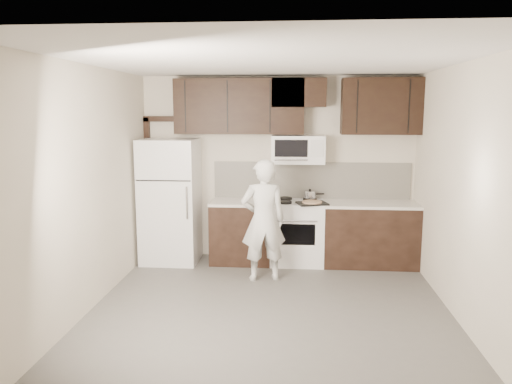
# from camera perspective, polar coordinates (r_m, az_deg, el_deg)

# --- Properties ---
(floor) EXTENTS (4.50, 4.50, 0.00)m
(floor) POSITION_cam_1_polar(r_m,az_deg,el_deg) (5.60, 1.49, -13.91)
(floor) COLOR #585552
(floor) RESTS_ON ground
(back_wall) EXTENTS (4.00, 0.00, 4.00)m
(back_wall) POSITION_cam_1_polar(r_m,az_deg,el_deg) (7.44, 2.50, 2.71)
(back_wall) COLOR beige
(back_wall) RESTS_ON ground
(ceiling) EXTENTS (4.50, 4.50, 0.00)m
(ceiling) POSITION_cam_1_polar(r_m,az_deg,el_deg) (5.16, 1.62, 14.78)
(ceiling) COLOR white
(ceiling) RESTS_ON back_wall
(counter_run) EXTENTS (2.95, 0.64, 0.91)m
(counter_run) POSITION_cam_1_polar(r_m,az_deg,el_deg) (7.30, 7.11, -4.63)
(counter_run) COLOR black
(counter_run) RESTS_ON floor
(stove) EXTENTS (0.76, 0.66, 0.94)m
(stove) POSITION_cam_1_polar(r_m,az_deg,el_deg) (7.29, 4.72, -4.57)
(stove) COLOR white
(stove) RESTS_ON floor
(backsplash) EXTENTS (2.90, 0.02, 0.54)m
(backsplash) POSITION_cam_1_polar(r_m,az_deg,el_deg) (7.45, 6.33, 1.35)
(backsplash) COLOR silver
(backsplash) RESTS_ON counter_run
(upper_cabinets) EXTENTS (3.48, 0.35, 0.78)m
(upper_cabinets) POSITION_cam_1_polar(r_m,az_deg,el_deg) (7.21, 4.17, 9.90)
(upper_cabinets) COLOR black
(upper_cabinets) RESTS_ON back_wall
(microwave) EXTENTS (0.76, 0.42, 0.40)m
(microwave) POSITION_cam_1_polar(r_m,az_deg,el_deg) (7.21, 4.85, 4.87)
(microwave) COLOR white
(microwave) RESTS_ON upper_cabinets
(refrigerator) EXTENTS (0.80, 0.76, 1.80)m
(refrigerator) POSITION_cam_1_polar(r_m,az_deg,el_deg) (7.38, -9.76, -1.01)
(refrigerator) COLOR white
(refrigerator) RESTS_ON floor
(door_trim) EXTENTS (0.50, 0.08, 2.12)m
(door_trim) POSITION_cam_1_polar(r_m,az_deg,el_deg) (7.73, -11.90, 2.00)
(door_trim) COLOR black
(door_trim) RESTS_ON floor
(saucepan) EXTENTS (0.30, 0.17, 0.16)m
(saucepan) POSITION_cam_1_polar(r_m,az_deg,el_deg) (7.33, 6.20, -0.38)
(saucepan) COLOR silver
(saucepan) RESTS_ON stove
(baking_tray) EXTENTS (0.48, 0.41, 0.02)m
(baking_tray) POSITION_cam_1_polar(r_m,az_deg,el_deg) (7.01, 6.43, -1.30)
(baking_tray) COLOR black
(baking_tray) RESTS_ON counter_run
(pizza) EXTENTS (0.34, 0.34, 0.02)m
(pizza) POSITION_cam_1_polar(r_m,az_deg,el_deg) (7.01, 6.43, -1.14)
(pizza) COLOR #CEAE8A
(pizza) RESTS_ON baking_tray
(person) EXTENTS (0.65, 0.50, 1.60)m
(person) POSITION_cam_1_polar(r_m,az_deg,el_deg) (6.47, 0.84, -3.25)
(person) COLOR white
(person) RESTS_ON floor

